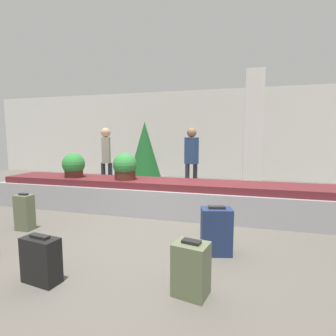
{
  "coord_description": "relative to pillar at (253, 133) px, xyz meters",
  "views": [
    {
      "loc": [
        1.34,
        -3.48,
        1.49
      ],
      "look_at": [
        0.0,
        1.42,
        0.89
      ],
      "focal_mm": 28.0,
      "sensor_mm": 36.0,
      "label": 1
    }
  ],
  "objects": [
    {
      "name": "traveler_1",
      "position": [
        -3.64,
        -1.16,
        -0.56
      ],
      "size": [
        0.31,
        0.36,
        1.73
      ],
      "rotation": [
        0.0,
        0.0,
        -1.22
      ],
      "color": "#282833",
      "rests_on": "ground_plane"
    },
    {
      "name": "suitcase_1",
      "position": [
        -0.58,
        -3.98,
        -1.3
      ],
      "size": [
        0.43,
        0.33,
        0.63
      ],
      "rotation": [
        0.0,
        0.0,
        0.24
      ],
      "color": "navy",
      "rests_on": "ground_plane"
    },
    {
      "name": "suitcase_0",
      "position": [
        -3.64,
        -3.9,
        -1.31
      ],
      "size": [
        0.26,
        0.19,
        0.6
      ],
      "rotation": [
        0.0,
        0.0,
        -0.02
      ],
      "color": "#5B6647",
      "rests_on": "ground_plane"
    },
    {
      "name": "pillar",
      "position": [
        0.0,
        0.0,
        0.0
      ],
      "size": [
        0.47,
        0.47,
        3.2
      ],
      "color": "silver",
      "rests_on": "ground_plane"
    },
    {
      "name": "suitcase_4",
      "position": [
        -2.26,
        -5.12,
        -1.36
      ],
      "size": [
        0.42,
        0.25,
        0.5
      ],
      "rotation": [
        0.0,
        0.0,
        -0.15
      ],
      "color": "black",
      "rests_on": "ground_plane"
    },
    {
      "name": "potted_plant_1",
      "position": [
        -2.54,
        -2.43,
        -0.7
      ],
      "size": [
        0.48,
        0.48,
        0.54
      ],
      "color": "#4C2319",
      "rests_on": "carousel"
    },
    {
      "name": "traveler_0",
      "position": [
        -1.49,
        -0.78,
        -0.56
      ],
      "size": [
        0.37,
        0.31,
        1.73
      ],
      "rotation": [
        0.0,
        0.0,
        2.63
      ],
      "color": "#282833",
      "rests_on": "ground_plane"
    },
    {
      "name": "ground_plane",
      "position": [
        -1.67,
        -3.77,
        -1.6
      ],
      "size": [
        18.0,
        18.0,
        0.0
      ],
      "primitive_type": "plane",
      "color": "#59544C"
    },
    {
      "name": "decorated_tree",
      "position": [
        -3.12,
        0.28,
        -0.54
      ],
      "size": [
        1.03,
        1.03,
        1.95
      ],
      "color": "#4C331E",
      "rests_on": "ground_plane"
    },
    {
      "name": "carousel",
      "position": [
        -1.67,
        -2.35,
        -1.29
      ],
      "size": [
        7.39,
        0.99,
        0.64
      ],
      "color": "#9E9EA3",
      "rests_on": "ground_plane"
    },
    {
      "name": "potted_plant_0",
      "position": [
        -3.73,
        -2.43,
        -0.71
      ],
      "size": [
        0.47,
        0.47,
        0.52
      ],
      "color": "#4C2319",
      "rests_on": "carousel"
    },
    {
      "name": "back_wall",
      "position": [
        -1.67,
        2.47,
        0.0
      ],
      "size": [
        18.0,
        0.06,
        3.2
      ],
      "color": "silver",
      "rests_on": "ground_plane"
    },
    {
      "name": "suitcase_2",
      "position": [
        -0.74,
        -4.93,
        -1.34
      ],
      "size": [
        0.36,
        0.32,
        0.54
      ],
      "rotation": [
        0.0,
        0.0,
        -0.21
      ],
      "color": "#5B6647",
      "rests_on": "ground_plane"
    }
  ]
}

